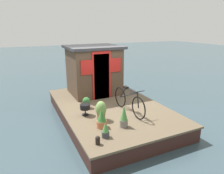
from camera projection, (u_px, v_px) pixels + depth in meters
ground_plane at (110, 118)px, 7.37m from camera, size 60.00×60.00×0.00m
houseboat_deck at (110, 111)px, 7.30m from camera, size 5.24×3.32×0.50m
houseboat_cabin at (94, 70)px, 8.25m from camera, size 1.81×2.07×1.92m
bicycle at (129, 101)px, 6.48m from camera, size 1.79×0.50×0.83m
potted_plant_ivy at (101, 110)px, 5.97m from camera, size 0.32×0.32×0.58m
potted_plant_lavender at (105, 130)px, 5.05m from camera, size 0.19×0.19×0.42m
potted_plant_mint at (102, 119)px, 5.54m from camera, size 0.28×0.28×0.52m
potted_plant_rosemary at (124, 117)px, 5.56m from camera, size 0.22×0.22×0.63m
potted_plant_sage at (86, 103)px, 6.88m from camera, size 0.26×0.26×0.38m
charcoal_grill at (85, 107)px, 6.30m from camera, size 0.31×0.31×0.36m
mooring_bollard at (98, 140)px, 4.77m from camera, size 0.12×0.12×0.21m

